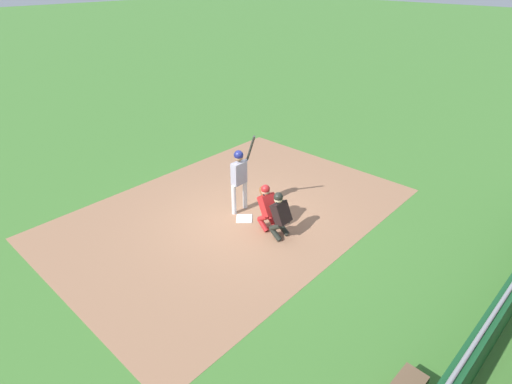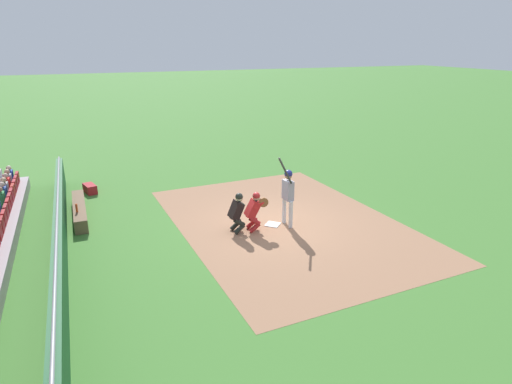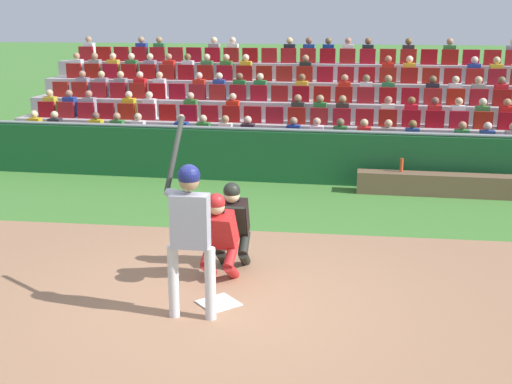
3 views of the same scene
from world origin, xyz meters
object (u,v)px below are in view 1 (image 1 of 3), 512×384
Objects in this scene: home_plate_marker at (244,219)px; catcher_crouching at (267,204)px; batter_at_plate at (239,174)px; home_plate_umpire at (280,213)px.

home_plate_marker is 0.35× the size of catcher_crouching.
batter_at_plate is at bearing 86.66° from catcher_crouching.
batter_at_plate reaches higher than catcher_crouching.
home_plate_marker is at bearing -119.49° from batter_at_plate.
home_plate_umpire reaches higher than catcher_crouching.
home_plate_umpire is (-0.16, -1.66, -0.48)m from batter_at_plate.
batter_at_plate is at bearing 84.46° from home_plate_umpire.
batter_at_plate is 1.83× the size of home_plate_umpire.
catcher_crouching is 0.99× the size of home_plate_umpire.
home_plate_marker is at bearing 93.23° from home_plate_umpire.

